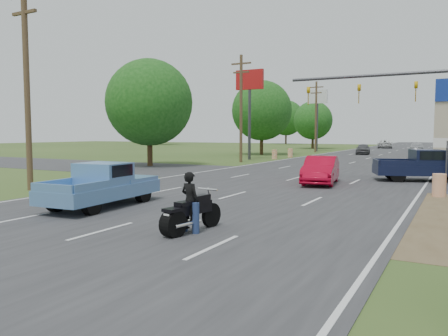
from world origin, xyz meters
The scene contains 26 objects.
ground centered at (0.00, 0.00, 0.00)m, with size 200.00×200.00×0.00m, color #354E1F.
main_road centered at (0.00, 40.00, 0.01)m, with size 15.00×180.00×0.02m, color #2D2D30.
cross_road centered at (0.00, 18.00, 0.01)m, with size 120.00×10.00×0.02m, color #2D2D30.
utility_pole_4 centered at (-9.50, 5.00, 5.32)m, with size 2.00×0.28×10.00m.
utility_pole_5 centered at (-9.50, 28.00, 5.32)m, with size 2.00×0.28×10.00m.
utility_pole_6 centered at (-9.50, 52.00, 5.32)m, with size 2.00×0.28×10.00m.
tree_0 centered at (-14.00, 20.00, 5.26)m, with size 7.14×7.14×8.84m.
tree_1 centered at (-13.50, 42.00, 5.57)m, with size 7.56×7.56×9.36m.
tree_2 centered at (-14.20, 66.00, 4.95)m, with size 6.72×6.72×8.32m.
tree_4 centered at (-55.00, 75.00, 6.82)m, with size 9.24×9.24×11.44m.
tree_6 centered at (-30.00, 95.00, 6.51)m, with size 8.82×8.82×10.92m.
barrel_0 centered at (8.00, 12.00, 0.50)m, with size 0.56×0.56×1.00m, color orange.
barrel_2 centered at (-8.50, 34.00, 0.50)m, with size 0.56×0.56×1.00m, color orange.
barrel_3 centered at (-8.20, 38.00, 0.50)m, with size 0.56×0.56×1.00m, color orange.
pole_sign_left_near centered at (-10.50, 32.00, 7.17)m, with size 3.00×0.35×9.20m.
pole_sign_left_far centered at (-10.50, 56.00, 7.17)m, with size 3.00×0.35×9.20m.
lane_sign centered at (8.20, 14.00, 1.90)m, with size 1.20×0.08×2.52m.
signal_mast centered at (5.82, 17.00, 4.80)m, with size 9.12×0.40×7.00m.
red_convertible centered at (2.15, 14.16, 0.75)m, with size 1.58×4.53×1.49m, color #BA0825.
motorcycle centered at (2.24, 0.99, 0.52)m, with size 0.82×2.31×1.17m.
rider centered at (2.25, 1.06, 0.80)m, with size 0.59×0.38×1.60m, color black.
blue_pickup centered at (-2.99, 3.21, 0.83)m, with size 2.27×5.10×1.65m.
navy_pickup centered at (7.13, 18.40, 0.92)m, with size 5.86×3.76×1.81m.
distant_car_grey centered at (-2.27, 48.72, 0.70)m, with size 1.64×4.08×1.39m, color #4D4D51.
distant_car_silver centered at (2.91, 62.03, 0.68)m, with size 1.92×4.72×1.37m, color #B0B1B6.
distant_car_white centered at (-3.37, 74.48, 0.75)m, with size 2.50×5.41×1.50m, color silver.
Camera 1 is at (8.76, -8.95, 2.77)m, focal length 35.00 mm.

